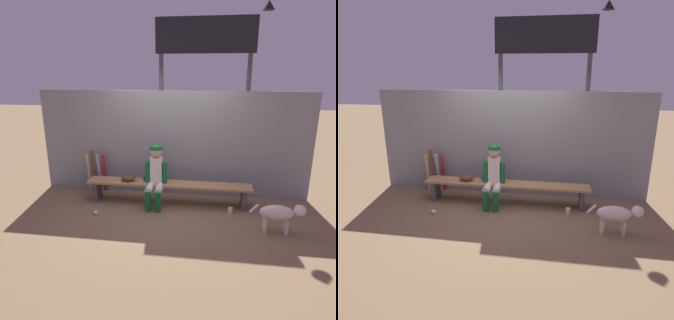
% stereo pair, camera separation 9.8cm
% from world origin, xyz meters
% --- Properties ---
extents(ground_plane, '(30.00, 30.00, 0.00)m').
position_xyz_m(ground_plane, '(0.00, 0.00, 0.00)').
color(ground_plane, brown).
extents(chainlink_fence, '(5.37, 0.03, 2.09)m').
position_xyz_m(chainlink_fence, '(0.00, 0.51, 1.05)').
color(chainlink_fence, gray).
rests_on(chainlink_fence, ground_plane).
extents(dugout_bench, '(3.11, 0.36, 0.42)m').
position_xyz_m(dugout_bench, '(0.00, 0.00, 0.34)').
color(dugout_bench, '#AD7F4C').
rests_on(dugout_bench, ground_plane).
extents(player_seated, '(0.41, 0.55, 1.13)m').
position_xyz_m(player_seated, '(-0.22, -0.11, 0.61)').
color(player_seated, silver).
rests_on(player_seated, ground_plane).
extents(baseball_glove, '(0.28, 0.20, 0.12)m').
position_xyz_m(baseball_glove, '(-0.77, 0.00, 0.48)').
color(baseball_glove, '#593819').
rests_on(baseball_glove, dugout_bench).
extents(bat_aluminum_red, '(0.08, 0.21, 0.82)m').
position_xyz_m(bat_aluminum_red, '(-1.39, 0.40, 0.41)').
color(bat_aluminum_red, '#B22323').
rests_on(bat_aluminum_red, ground_plane).
extents(bat_aluminum_silver, '(0.09, 0.20, 0.82)m').
position_xyz_m(bat_aluminum_silver, '(-1.50, 0.40, 0.41)').
color(bat_aluminum_silver, '#B7B7BC').
rests_on(bat_aluminum_silver, ground_plane).
extents(bat_wood_dark, '(0.08, 0.14, 0.90)m').
position_xyz_m(bat_wood_dark, '(-1.60, 0.34, 0.45)').
color(bat_wood_dark, brown).
rests_on(bat_wood_dark, ground_plane).
extents(bat_wood_natural, '(0.07, 0.14, 0.82)m').
position_xyz_m(bat_wood_natural, '(-1.71, 0.36, 0.41)').
color(bat_wood_natural, tan).
rests_on(bat_wood_natural, ground_plane).
extents(baseball, '(0.07, 0.07, 0.07)m').
position_xyz_m(baseball, '(-1.21, -0.64, 0.04)').
color(baseball, white).
rests_on(baseball, ground_plane).
extents(cup_on_ground, '(0.08, 0.08, 0.11)m').
position_xyz_m(cup_on_ground, '(1.16, -0.26, 0.06)').
color(cup_on_ground, silver).
rests_on(cup_on_ground, ground_plane).
extents(cup_on_bench, '(0.08, 0.08, 0.11)m').
position_xyz_m(cup_on_bench, '(-0.45, 0.06, 0.48)').
color(cup_on_bench, '#1E47AD').
rests_on(cup_on_bench, dugout_bench).
extents(scoreboard, '(2.42, 0.27, 3.78)m').
position_xyz_m(scoreboard, '(0.64, 1.60, 2.68)').
color(scoreboard, '#3F3F42').
rests_on(scoreboard, ground_plane).
extents(dog, '(0.84, 0.20, 0.49)m').
position_xyz_m(dog, '(1.88, -0.81, 0.34)').
color(dog, beige).
rests_on(dog, ground_plane).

